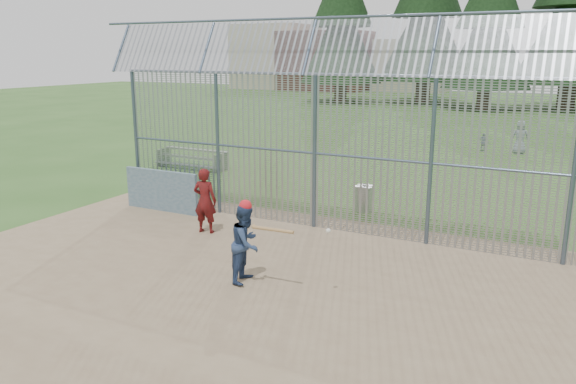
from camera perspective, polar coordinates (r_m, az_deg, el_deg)
The scene contains 12 objects.
ground at distance 12.09m, azimuth -4.38°, elevation -8.05°, with size 120.00×120.00×0.00m, color #2D511E.
dirt_infield at distance 11.69m, azimuth -5.67°, elevation -8.80°, with size 14.00×10.00×0.02m, color #756047.
dugout_wall at distance 16.74m, azimuth -12.71°, elevation 0.14°, with size 2.50×0.12×1.20m, color #38566B.
batter at distance 11.30m, azimuth -4.28°, elevation -5.22°, with size 0.77×0.60×1.59m, color navy.
onlooker at distance 14.44m, azimuth -8.43°, elevation -0.87°, with size 0.61×0.40×1.68m, color maroon.
bg_kid_standing at distance 27.73m, azimuth 22.51°, elevation 5.15°, with size 0.76×0.49×1.55m, color slate.
bg_kid_seated at distance 27.83m, azimuth 19.25°, elevation 4.78°, with size 0.52×0.22×0.89m, color slate.
batting_gear at distance 10.97m, azimuth -3.58°, elevation -1.98°, with size 1.97×0.33×0.51m.
trash_can at distance 16.58m, azimuth 7.69°, elevation -0.62°, with size 0.56×0.56×0.82m.
bleacher at distance 22.84m, azimuth -9.78°, elevation 3.40°, with size 3.00×0.95×0.72m.
backstop_fence at distance 13.76m, azimuth 9.50°, elevation 4.74°, with size 20.09×0.81×5.30m.
distant_buildings at distance 72.15m, azimuth 3.48°, elevation 13.24°, with size 26.50×10.50×8.00m.
Camera 1 is at (5.91, -9.52, 4.53)m, focal length 35.00 mm.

